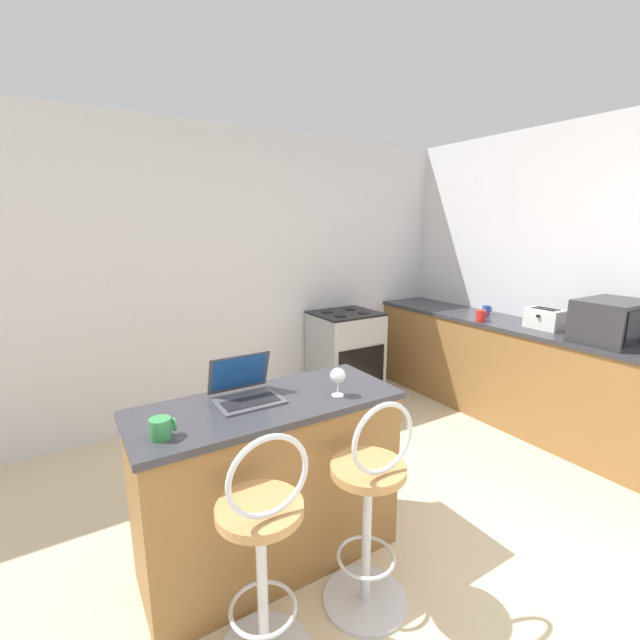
% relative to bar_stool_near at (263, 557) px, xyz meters
% --- Properties ---
extents(ground_plane, '(20.00, 20.00, 0.00)m').
position_rel_bar_stool_near_xyz_m(ground_plane, '(0.69, -0.24, -0.50)').
color(ground_plane, beige).
extents(wall_back, '(12.00, 0.06, 2.60)m').
position_rel_bar_stool_near_xyz_m(wall_back, '(0.69, 2.42, 0.80)').
color(wall_back, silver).
rests_on(wall_back, ground_plane).
extents(breakfast_bar, '(1.33, 0.54, 0.91)m').
position_rel_bar_stool_near_xyz_m(breakfast_bar, '(0.26, 0.49, -0.04)').
color(breakfast_bar, olive).
rests_on(breakfast_bar, ground_plane).
extents(counter_right, '(0.59, 3.17, 0.91)m').
position_rel_bar_stool_near_xyz_m(counter_right, '(2.87, 0.82, -0.04)').
color(counter_right, olive).
rests_on(counter_right, ground_plane).
extents(bar_stool_near, '(0.40, 0.40, 1.05)m').
position_rel_bar_stool_near_xyz_m(bar_stool_near, '(0.00, 0.00, 0.00)').
color(bar_stool_near, silver).
rests_on(bar_stool_near, ground_plane).
extents(bar_stool_far, '(0.40, 0.40, 1.05)m').
position_rel_bar_stool_near_xyz_m(bar_stool_far, '(0.52, 0.00, 0.00)').
color(bar_stool_far, silver).
rests_on(bar_stool_far, ground_plane).
extents(laptop, '(0.32, 0.27, 0.22)m').
position_rel_bar_stool_near_xyz_m(laptop, '(0.18, 0.58, 0.46)').
color(laptop, '#47474C').
rests_on(laptop, breakfast_bar).
extents(microwave, '(0.54, 0.39, 0.32)m').
position_rel_bar_stool_near_xyz_m(microwave, '(2.89, 0.16, 0.57)').
color(microwave, '#2D2D30').
rests_on(microwave, counter_right).
extents(toaster, '(0.19, 0.28, 0.17)m').
position_rel_bar_stool_near_xyz_m(toaster, '(2.88, 0.66, 0.49)').
color(toaster, silver).
rests_on(toaster, counter_right).
extents(stove_range, '(0.63, 0.57, 0.92)m').
position_rel_bar_stool_near_xyz_m(stove_range, '(1.85, 2.09, -0.05)').
color(stove_range, '#9EA3A8').
rests_on(stove_range, ground_plane).
extents(mug_blue, '(0.09, 0.07, 0.09)m').
position_rel_bar_stool_near_xyz_m(mug_blue, '(2.97, 1.30, 0.45)').
color(mug_blue, '#2D51AD').
rests_on(mug_blue, counter_right).
extents(mug_red, '(0.10, 0.09, 0.10)m').
position_rel_bar_stool_near_xyz_m(mug_red, '(2.66, 1.12, 0.46)').
color(mug_red, red).
rests_on(mug_red, counter_right).
extents(mug_green, '(0.10, 0.09, 0.09)m').
position_rel_bar_stool_near_xyz_m(mug_green, '(-0.27, 0.38, 0.45)').
color(mug_green, '#338447').
rests_on(mug_green, breakfast_bar).
extents(wine_glass_short, '(0.08, 0.08, 0.15)m').
position_rel_bar_stool_near_xyz_m(wine_glass_short, '(0.59, 0.37, 0.51)').
color(wine_glass_short, silver).
rests_on(wine_glass_short, breakfast_bar).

